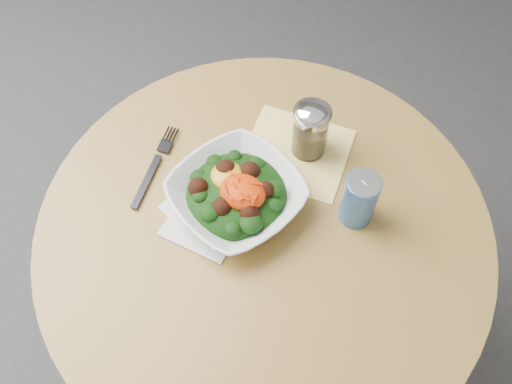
# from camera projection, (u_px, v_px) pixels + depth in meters

# --- Properties ---
(ground) EXTENTS (6.00, 6.00, 0.00)m
(ground) POSITION_uv_depth(u_px,v_px,m) (261.00, 337.00, 1.76)
(ground) COLOR #313134
(ground) RESTS_ON ground
(table) EXTENTS (0.90, 0.90, 0.75)m
(table) POSITION_uv_depth(u_px,v_px,m) (263.00, 267.00, 1.29)
(table) COLOR black
(table) RESTS_ON ground
(cloth_napkin) EXTENTS (0.23, 0.22, 0.00)m
(cloth_napkin) POSITION_uv_depth(u_px,v_px,m) (296.00, 152.00, 1.21)
(cloth_napkin) COLOR yellow
(cloth_napkin) RESTS_ON table
(paper_napkins) EXTENTS (0.18, 0.19, 0.00)m
(paper_napkins) POSITION_uv_depth(u_px,v_px,m) (207.00, 213.00, 1.13)
(paper_napkins) COLOR white
(paper_napkins) RESTS_ON table
(salad_bowl) EXTENTS (0.32, 0.32, 0.09)m
(salad_bowl) POSITION_uv_depth(u_px,v_px,m) (237.00, 194.00, 1.12)
(salad_bowl) COLOR white
(salad_bowl) RESTS_ON table
(fork) EXTENTS (0.05, 0.21, 0.00)m
(fork) POSITION_uv_depth(u_px,v_px,m) (156.00, 164.00, 1.19)
(fork) COLOR black
(fork) RESTS_ON table
(spice_shaker) EXTENTS (0.08, 0.08, 0.14)m
(spice_shaker) POSITION_uv_depth(u_px,v_px,m) (310.00, 130.00, 1.15)
(spice_shaker) COLOR silver
(spice_shaker) RESTS_ON table
(beverage_can) EXTENTS (0.07, 0.07, 0.13)m
(beverage_can) POSITION_uv_depth(u_px,v_px,m) (359.00, 199.00, 1.08)
(beverage_can) COLOR #0D3693
(beverage_can) RESTS_ON table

